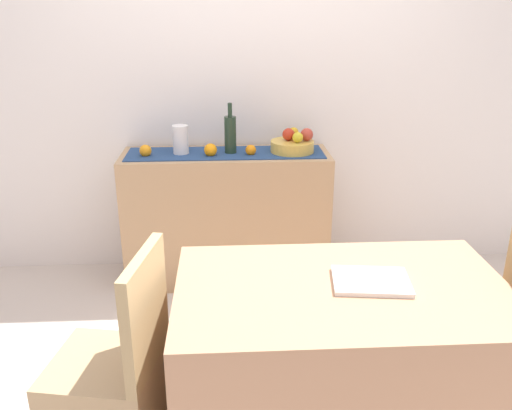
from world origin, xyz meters
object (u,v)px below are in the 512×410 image
object	(u,v)px
dining_table	(338,370)
open_book	(371,281)
sideboard_console	(227,217)
ceramic_vase	(181,140)
wine_bottle	(230,134)
chair_near_window	(112,400)
fruit_bowl	(292,146)

from	to	relation	value
dining_table	open_book	distance (m)	0.39
sideboard_console	ceramic_vase	bearing A→B (deg)	180.00
wine_bottle	chair_near_window	distance (m)	1.72
chair_near_window	wine_bottle	bearing A→B (deg)	71.89
sideboard_console	chair_near_window	bearing A→B (deg)	-107.01
wine_bottle	ceramic_vase	distance (m)	0.30
dining_table	ceramic_vase	bearing A→B (deg)	114.92
sideboard_console	fruit_bowl	world-z (taller)	fruit_bowl
sideboard_console	fruit_bowl	bearing A→B (deg)	0.00
ceramic_vase	open_book	distance (m)	1.69
ceramic_vase	open_book	xyz separation A→B (m)	(0.80, -1.48, -0.19)
sideboard_console	wine_bottle	size ratio (longest dim) A/B	4.13
ceramic_vase	fruit_bowl	bearing A→B (deg)	0.00
open_book	fruit_bowl	bearing A→B (deg)	101.50
sideboard_console	chair_near_window	size ratio (longest dim) A/B	1.43
sideboard_console	dining_table	world-z (taller)	sideboard_console
chair_near_window	sideboard_console	bearing A→B (deg)	72.99
fruit_bowl	wine_bottle	bearing A→B (deg)	180.00
sideboard_console	chair_near_window	world-z (taller)	chair_near_window
sideboard_console	chair_near_window	distance (m)	1.57
sideboard_console	open_book	world-z (taller)	sideboard_console
fruit_bowl	wine_bottle	world-z (taller)	wine_bottle
fruit_bowl	chair_near_window	world-z (taller)	fruit_bowl
sideboard_console	ceramic_vase	xyz separation A→B (m)	(-0.27, 0.00, 0.51)
ceramic_vase	wine_bottle	bearing A→B (deg)	0.00
ceramic_vase	open_book	bearing A→B (deg)	-61.56
wine_bottle	dining_table	xyz separation A→B (m)	(0.39, -1.49, -0.60)
fruit_bowl	ceramic_vase	world-z (taller)	ceramic_vase
sideboard_console	dining_table	xyz separation A→B (m)	(0.42, -1.49, -0.05)
fruit_bowl	sideboard_console	bearing A→B (deg)	180.00
fruit_bowl	ceramic_vase	distance (m)	0.68
fruit_bowl	ceramic_vase	bearing A→B (deg)	180.00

